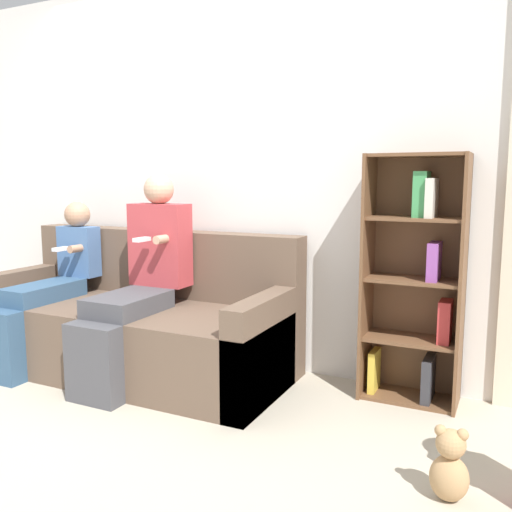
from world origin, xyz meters
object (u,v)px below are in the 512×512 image
(adult_seated, at_px, (139,277))
(child_seated, at_px, (48,284))
(teddy_bear, at_px, (450,466))
(couch, at_px, (136,325))
(bookshelf, at_px, (417,280))

(adult_seated, distance_m, child_seated, 0.72)
(child_seated, height_order, teddy_bear, child_seated)
(teddy_bear, bearing_deg, child_seated, 169.29)
(couch, bearing_deg, adult_seated, -41.37)
(couch, bearing_deg, child_seated, -163.99)
(couch, height_order, teddy_bear, couch)
(couch, relative_size, bookshelf, 1.50)
(child_seated, bearing_deg, teddy_bear, -10.71)
(child_seated, bearing_deg, adult_seated, 3.87)
(couch, xyz_separation_m, child_seated, (-0.58, -0.17, 0.25))
(couch, xyz_separation_m, adult_seated, (0.13, -0.12, 0.34))
(adult_seated, relative_size, bookshelf, 0.92)
(child_seated, distance_m, teddy_bear, 2.67)
(adult_seated, bearing_deg, child_seated, -176.13)
(adult_seated, distance_m, bookshelf, 1.63)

